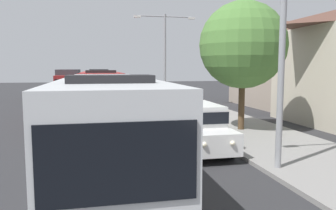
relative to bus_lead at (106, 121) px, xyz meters
name	(u,v)px	position (x,y,z in m)	size (l,w,h in m)	color
bus_lead	(106,121)	(0.00, 0.00, 0.00)	(2.58, 11.91, 3.21)	silver
bus_second_in_line	(101,92)	(0.00, 12.94, 0.00)	(2.58, 11.22, 3.21)	maroon
bus_middle	(99,83)	(0.00, 25.66, 0.00)	(2.58, 12.19, 3.21)	silver
white_suv	(197,125)	(3.70, 2.37, -0.66)	(1.86, 4.97, 1.90)	white
box_truck_oncoming	(69,82)	(-3.30, 28.53, 0.02)	(2.35, 7.78, 3.15)	maroon
streetlamp_near	(283,14)	(5.40, -1.03, 3.32)	(5.72, 0.28, 7.91)	gray
streetlamp_mid	(165,50)	(5.40, 17.16, 3.12)	(5.14, 0.28, 7.61)	gray
roadside_tree	(243,45)	(7.09, 5.56, 2.81)	(4.45, 4.45, 6.59)	#4C3823
house_distant_gabled	(286,63)	(15.83, 15.90, 2.04)	(6.92, 9.57, 7.33)	gray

